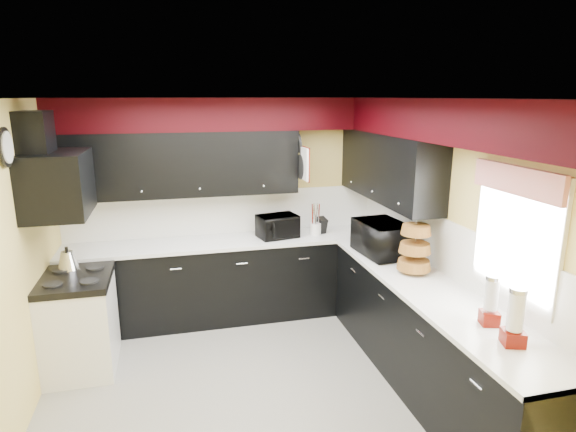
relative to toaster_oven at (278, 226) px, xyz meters
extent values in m
plane|color=gray|center=(-0.57, -1.47, -1.07)|extent=(3.60, 3.60, 0.00)
cube|color=#E0C666|center=(-0.57, 0.33, 0.18)|extent=(3.60, 0.06, 2.50)
cube|color=#E0C666|center=(1.23, -1.47, 0.18)|extent=(0.06, 3.60, 2.50)
cube|color=#E0C666|center=(-2.37, -1.47, 0.18)|extent=(0.06, 3.60, 2.50)
cube|color=white|center=(-0.57, -1.47, 1.43)|extent=(3.60, 3.60, 0.06)
cube|color=black|center=(-0.57, 0.03, -0.62)|extent=(3.60, 0.60, 0.90)
cube|color=black|center=(0.93, -1.77, -0.62)|extent=(0.60, 3.00, 0.90)
cube|color=white|center=(-0.57, 0.03, -0.15)|extent=(3.62, 0.64, 0.04)
cube|color=white|center=(0.93, -1.77, -0.15)|extent=(0.64, 3.02, 0.04)
cube|color=white|center=(-0.57, 0.32, 0.12)|extent=(3.60, 0.02, 0.50)
cube|color=white|center=(1.22, -1.47, 0.12)|extent=(0.02, 3.60, 0.50)
cube|color=black|center=(-1.07, 0.15, 0.73)|extent=(2.60, 0.35, 0.70)
cube|color=black|center=(1.06, -0.57, 0.73)|extent=(0.35, 1.80, 0.70)
cube|color=black|center=(-0.57, 0.15, 1.26)|extent=(3.60, 0.36, 0.35)
cube|color=black|center=(1.05, -1.65, 1.26)|extent=(0.36, 3.24, 0.35)
cube|color=white|center=(-2.07, -0.72, -0.64)|extent=(0.60, 0.75, 0.86)
cube|color=black|center=(-2.07, -0.72, -0.18)|extent=(0.62, 0.77, 0.06)
cube|color=black|center=(-2.12, -0.72, 0.71)|extent=(0.50, 0.78, 0.55)
cube|color=black|center=(-2.25, -0.72, 1.13)|extent=(0.24, 0.40, 0.40)
cube|color=red|center=(1.16, -2.37, 0.88)|extent=(0.04, 0.88, 0.20)
cube|color=white|center=(0.26, -0.17, 0.73)|extent=(0.03, 0.26, 0.35)
imported|color=black|center=(0.00, 0.00, 0.00)|extent=(0.50, 0.45, 0.26)
imported|color=black|center=(0.89, -0.87, 0.04)|extent=(0.47, 0.65, 0.34)
cylinder|color=white|center=(0.45, -0.01, -0.06)|extent=(0.14, 0.14, 0.14)
cube|color=black|center=(0.53, 0.03, -0.03)|extent=(0.11, 0.14, 0.19)
camera|label=1|loc=(-1.17, -5.19, 1.45)|focal=30.00mm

